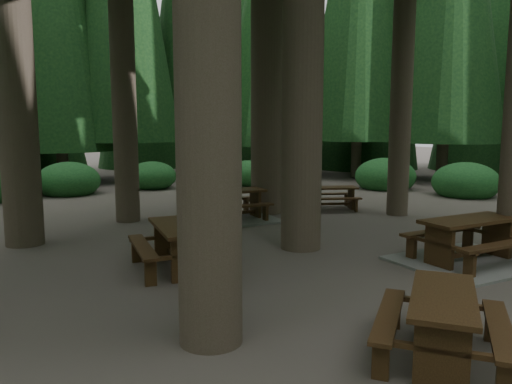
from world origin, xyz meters
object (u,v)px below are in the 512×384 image
picnic_table_c (230,210)px  picnic_table_e (443,316)px  picnic_table_a (469,248)px  picnic_table_b (178,240)px  picnic_table_d (331,194)px

picnic_table_c → picnic_table_e: picnic_table_c is taller
picnic_table_a → picnic_table_e: bearing=-144.8°
picnic_table_c → picnic_table_e: 8.55m
picnic_table_a → picnic_table_e: size_ratio=1.17×
picnic_table_b → picnic_table_d: 7.43m
picnic_table_c → picnic_table_d: picnic_table_c is taller
picnic_table_b → picnic_table_a: bearing=-107.4°
picnic_table_b → picnic_table_c: (2.93, 3.64, -0.25)m
picnic_table_c → picnic_table_e: size_ratio=1.18×
picnic_table_e → picnic_table_a: bearing=-6.1°
picnic_table_c → picnic_table_d: 3.53m
picnic_table_b → picnic_table_d: size_ratio=1.06×
picnic_table_a → picnic_table_d: bearing=77.5°
picnic_table_e → picnic_table_c: bearing=39.5°
picnic_table_c → picnic_table_d: (3.52, 0.04, 0.17)m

